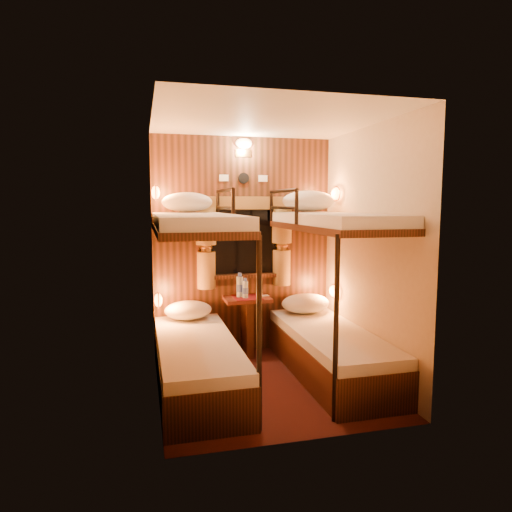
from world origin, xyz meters
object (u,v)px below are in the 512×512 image
object	(u,v)px
bunk_left	(197,328)
table	(247,318)
bottle_right	(245,290)
bottle_left	(240,287)
bunk_right	(331,319)

from	to	relation	value
bunk_left	table	bearing A→B (deg)	50.33
bottle_right	bottle_left	bearing A→B (deg)	123.91
bunk_right	bottle_right	size ratio (longest dim) A/B	8.62
bunk_left	bunk_right	bearing A→B (deg)	0.00
bottle_left	bunk_right	bearing A→B (deg)	-48.24
table	bottle_left	size ratio (longest dim) A/B	2.43
table	bottle_left	world-z (taller)	bottle_left
bunk_left	bottle_left	bearing A→B (deg)	54.85
bunk_right	bottle_left	size ratio (longest dim) A/B	7.05
bottle_left	bunk_left	bearing A→B (deg)	-125.15
bottle_left	bottle_right	distance (m)	0.09
table	bunk_left	bearing A→B (deg)	-129.67
bunk_left	bottle_left	xyz separation A→B (m)	(0.57, 0.81, 0.21)
table	bottle_right	xyz separation A→B (m)	(-0.03, -0.04, 0.33)
bunk_right	bottle_left	world-z (taller)	bunk_right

